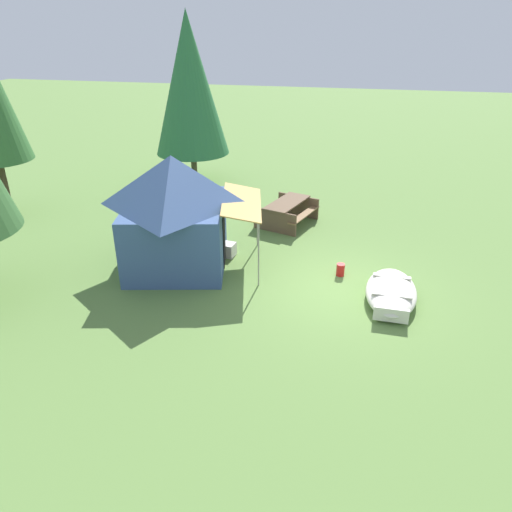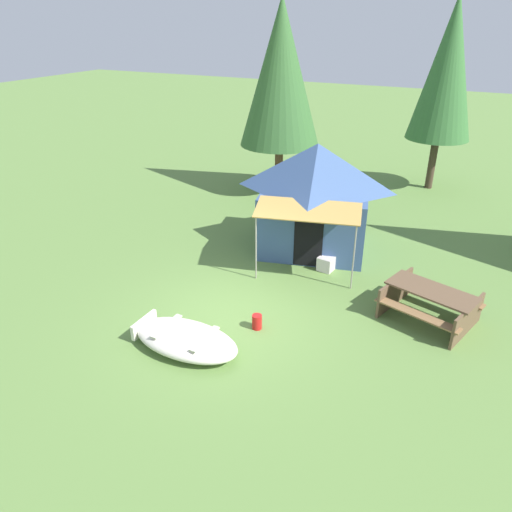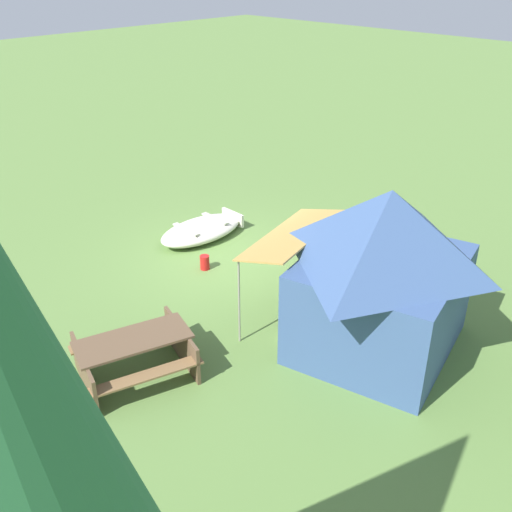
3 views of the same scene
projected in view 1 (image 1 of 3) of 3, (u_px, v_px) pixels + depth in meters
name	position (u px, v px, depth m)	size (l,w,h in m)	color
ground_plane	(332.00, 288.00, 12.21)	(80.00, 80.00, 0.00)	#5E813E
beached_rowboat	(391.00, 292.00, 11.59)	(2.35, 1.26, 0.44)	silver
canvas_cabin_tent	(175.00, 210.00, 12.73)	(3.65, 4.19, 3.04)	#3B5688
picnic_table	(287.00, 210.00, 15.88)	(2.26, 2.01, 0.75)	brown
cooler_box	(225.00, 249.00, 13.84)	(0.55, 0.39, 0.38)	silver
fuel_can	(340.00, 270.00, 12.75)	(0.22, 0.22, 0.33)	red
pine_tree_back_left	(189.00, 85.00, 18.50)	(2.90, 2.90, 6.49)	brown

